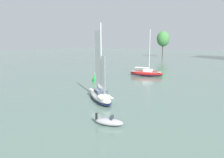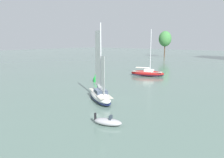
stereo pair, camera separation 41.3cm
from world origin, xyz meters
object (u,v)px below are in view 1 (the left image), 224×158
(tree_shore_center, at_px, (163,39))
(channel_buoy, at_px, (95,78))
(sailboat_main, at_px, (100,94))
(motor_tender, at_px, (109,122))
(sailboat_moored_near_marina, at_px, (146,73))

(tree_shore_center, xyz_separation_m, channel_buoy, (23.87, -82.54, -9.61))
(sailboat_main, distance_m, motor_tender, 10.69)
(motor_tender, height_order, channel_buoy, channel_buoy)
(tree_shore_center, bearing_deg, sailboat_moored_near_marina, -66.88)
(tree_shore_center, distance_m, sailboat_main, 100.60)
(sailboat_main, xyz_separation_m, motor_tender, (7.90, -7.19, -0.57))
(tree_shore_center, xyz_separation_m, sailboat_main, (35.60, -93.62, -9.46))
(tree_shore_center, relative_size, motor_tender, 4.20)
(tree_shore_center, distance_m, motor_tender, 110.25)
(sailboat_main, bearing_deg, tree_shore_center, 110.82)
(tree_shore_center, bearing_deg, sailboat_main, -69.18)
(motor_tender, xyz_separation_m, channel_buoy, (-19.64, 18.27, 0.41))
(sailboat_moored_near_marina, height_order, channel_buoy, sailboat_moored_near_marina)
(tree_shore_center, distance_m, sailboat_moored_near_marina, 74.23)
(tree_shore_center, relative_size, sailboat_main, 1.23)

